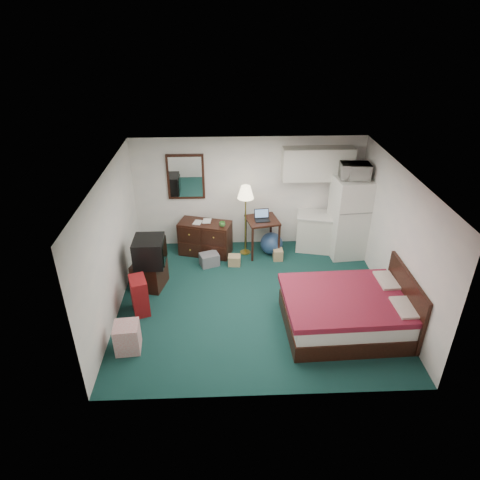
{
  "coord_description": "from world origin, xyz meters",
  "views": [
    {
      "loc": [
        -0.54,
        -6.5,
        4.9
      ],
      "look_at": [
        -0.27,
        0.13,
        1.23
      ],
      "focal_mm": 32.0,
      "sensor_mm": 36.0,
      "label": 1
    }
  ],
  "objects_px": {
    "desk": "(262,236)",
    "tv_stand": "(150,274)",
    "floor_lamp": "(245,221)",
    "bed": "(345,312)",
    "suitcase": "(140,295)",
    "fridge": "(349,217)",
    "dresser": "(205,238)",
    "kitchen_counter": "(314,232)"
  },
  "relations": [
    {
      "from": "desk",
      "to": "tv_stand",
      "type": "relative_size",
      "value": 1.38
    },
    {
      "from": "dresser",
      "to": "desk",
      "type": "height_order",
      "value": "desk"
    },
    {
      "from": "suitcase",
      "to": "dresser",
      "type": "bearing_deg",
      "value": 43.02
    },
    {
      "from": "bed",
      "to": "tv_stand",
      "type": "relative_size",
      "value": 3.36
    },
    {
      "from": "kitchen_counter",
      "to": "bed",
      "type": "height_order",
      "value": "kitchen_counter"
    },
    {
      "from": "tv_stand",
      "to": "suitcase",
      "type": "bearing_deg",
      "value": -80.01
    },
    {
      "from": "desk",
      "to": "tv_stand",
      "type": "height_order",
      "value": "desk"
    },
    {
      "from": "desk",
      "to": "kitchen_counter",
      "type": "bearing_deg",
      "value": -4.09
    },
    {
      "from": "tv_stand",
      "to": "desk",
      "type": "bearing_deg",
      "value": 41.34
    },
    {
      "from": "fridge",
      "to": "tv_stand",
      "type": "distance_m",
      "value": 4.34
    },
    {
      "from": "bed",
      "to": "fridge",
      "type": "bearing_deg",
      "value": 73.39
    },
    {
      "from": "floor_lamp",
      "to": "fridge",
      "type": "height_order",
      "value": "fridge"
    },
    {
      "from": "dresser",
      "to": "kitchen_counter",
      "type": "xyz_separation_m",
      "value": [
        2.44,
        0.12,
        0.03
      ]
    },
    {
      "from": "desk",
      "to": "suitcase",
      "type": "bearing_deg",
      "value": -150.83
    },
    {
      "from": "kitchen_counter",
      "to": "tv_stand",
      "type": "height_order",
      "value": "kitchen_counter"
    },
    {
      "from": "dresser",
      "to": "fridge",
      "type": "xyz_separation_m",
      "value": [
        3.1,
        -0.13,
        0.51
      ]
    },
    {
      "from": "tv_stand",
      "to": "suitcase",
      "type": "xyz_separation_m",
      "value": [
        -0.06,
        -0.81,
        0.08
      ]
    },
    {
      "from": "desk",
      "to": "tv_stand",
      "type": "xyz_separation_m",
      "value": [
        -2.3,
        -1.2,
        -0.14
      ]
    },
    {
      "from": "fridge",
      "to": "tv_stand",
      "type": "bearing_deg",
      "value": -170.26
    },
    {
      "from": "fridge",
      "to": "suitcase",
      "type": "relative_size",
      "value": 2.54
    },
    {
      "from": "floor_lamp",
      "to": "kitchen_counter",
      "type": "bearing_deg",
      "value": 5.26
    },
    {
      "from": "kitchen_counter",
      "to": "fridge",
      "type": "xyz_separation_m",
      "value": [
        0.66,
        -0.25,
        0.48
      ]
    },
    {
      "from": "fridge",
      "to": "bed",
      "type": "height_order",
      "value": "fridge"
    },
    {
      "from": "dresser",
      "to": "fridge",
      "type": "relative_size",
      "value": 0.63
    },
    {
      "from": "fridge",
      "to": "bed",
      "type": "bearing_deg",
      "value": -109.64
    },
    {
      "from": "kitchen_counter",
      "to": "desk",
      "type": "bearing_deg",
      "value": -160.12
    },
    {
      "from": "bed",
      "to": "floor_lamp",
      "type": "bearing_deg",
      "value": 119.01
    },
    {
      "from": "kitchen_counter",
      "to": "tv_stand",
      "type": "xyz_separation_m",
      "value": [
        -3.49,
        -1.35,
        -0.14
      ]
    },
    {
      "from": "floor_lamp",
      "to": "desk",
      "type": "relative_size",
      "value": 1.94
    },
    {
      "from": "desk",
      "to": "bed",
      "type": "bearing_deg",
      "value": -76.51
    },
    {
      "from": "floor_lamp",
      "to": "bed",
      "type": "relative_size",
      "value": 0.79
    },
    {
      "from": "kitchen_counter",
      "to": "bed",
      "type": "bearing_deg",
      "value": -77.11
    },
    {
      "from": "desk",
      "to": "kitchen_counter",
      "type": "xyz_separation_m",
      "value": [
        1.19,
        0.15,
        -0.0
      ]
    },
    {
      "from": "suitcase",
      "to": "fridge",
      "type": "bearing_deg",
      "value": 5.98
    },
    {
      "from": "floor_lamp",
      "to": "desk",
      "type": "height_order",
      "value": "floor_lamp"
    },
    {
      "from": "fridge",
      "to": "desk",
      "type": "bearing_deg",
      "value": 171.76
    },
    {
      "from": "dresser",
      "to": "tv_stand",
      "type": "bearing_deg",
      "value": -114.73
    },
    {
      "from": "suitcase",
      "to": "tv_stand",
      "type": "bearing_deg",
      "value": 67.7
    },
    {
      "from": "fridge",
      "to": "suitcase",
      "type": "distance_m",
      "value": 4.65
    },
    {
      "from": "dresser",
      "to": "floor_lamp",
      "type": "relative_size",
      "value": 0.7
    },
    {
      "from": "dresser",
      "to": "tv_stand",
      "type": "height_order",
      "value": "dresser"
    },
    {
      "from": "dresser",
      "to": "desk",
      "type": "relative_size",
      "value": 1.35
    }
  ]
}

